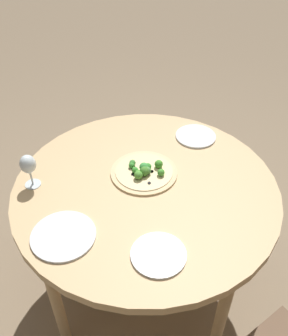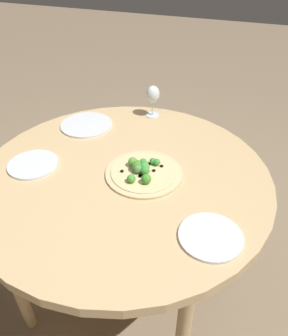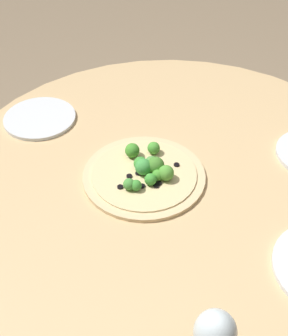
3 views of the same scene
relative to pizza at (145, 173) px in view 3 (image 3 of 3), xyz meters
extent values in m
plane|color=#847056|center=(0.01, -0.08, -0.76)|extent=(12.00, 12.00, 0.00)
cylinder|color=tan|center=(0.01, -0.08, -0.03)|extent=(1.14, 1.14, 0.04)
cylinder|color=tan|center=(0.37, -0.43, -0.41)|extent=(0.05, 0.05, 0.70)
cylinder|color=tan|center=(0.37, 0.28, -0.41)|extent=(0.05, 0.05, 0.70)
cylinder|color=brown|center=(0.59, -0.46, -0.54)|extent=(0.04, 0.04, 0.43)
cylinder|color=#DBBC89|center=(0.00, 0.00, -0.01)|extent=(0.30, 0.30, 0.01)
cylinder|color=beige|center=(0.00, 0.00, 0.00)|extent=(0.26, 0.26, 0.00)
sphere|color=#46903B|center=(-0.06, 0.04, 0.01)|extent=(0.03, 0.03, 0.03)
sphere|color=green|center=(0.02, 0.01, 0.02)|extent=(0.03, 0.03, 0.03)
sphere|color=#46922F|center=(-0.02, -0.03, 0.01)|extent=(0.03, 0.03, 0.03)
sphere|color=green|center=(-0.04, -0.01, 0.01)|extent=(0.03, 0.03, 0.03)
sphere|color=#45822E|center=(0.00, -0.02, 0.02)|extent=(0.04, 0.04, 0.04)
sphere|color=#518C43|center=(0.01, -0.02, 0.02)|extent=(0.04, 0.04, 0.04)
sphere|color=green|center=(0.00, 0.00, 0.02)|extent=(0.04, 0.04, 0.04)
sphere|color=#529A36|center=(-0.02, -0.05, 0.02)|extent=(0.04, 0.04, 0.04)
sphere|color=#499A35|center=(0.08, -0.02, 0.02)|extent=(0.03, 0.03, 0.03)
sphere|color=#428F2D|center=(0.06, 0.03, 0.02)|extent=(0.04, 0.04, 0.04)
sphere|color=#3E9135|center=(-0.06, 0.02, 0.01)|extent=(0.03, 0.03, 0.03)
cylinder|color=black|center=(-0.05, 0.06, 0.00)|extent=(0.01, 0.01, 0.00)
cylinder|color=black|center=(-0.05, -0.03, 0.00)|extent=(0.01, 0.01, 0.00)
cylinder|color=black|center=(0.01, 0.00, 0.00)|extent=(0.01, 0.01, 0.00)
cylinder|color=black|center=(0.03, 0.00, 0.00)|extent=(0.01, 0.01, 0.00)
cylinder|color=black|center=(-0.04, -0.03, 0.00)|extent=(0.01, 0.01, 0.00)
cylinder|color=black|center=(0.03, -0.08, 0.00)|extent=(0.01, 0.01, 0.00)
cylinder|color=black|center=(-0.02, 0.04, 0.00)|extent=(0.01, 0.01, 0.00)
cylinder|color=black|center=(0.03, 0.00, 0.00)|extent=(0.01, 0.01, 0.00)
cylinder|color=black|center=(-0.01, 0.02, 0.00)|extent=(0.01, 0.01, 0.00)
cylinder|color=black|center=(-0.05, 0.01, 0.00)|extent=(0.01, 0.01, 0.00)
ellipsoid|color=silver|center=(-0.47, -0.12, 0.10)|extent=(0.07, 0.07, 0.08)
cylinder|color=silver|center=(0.23, 0.30, -0.01)|extent=(0.20, 0.20, 0.01)
camera|label=1|loc=(0.13, -1.25, 1.09)|focal=40.00mm
camera|label=2|loc=(0.94, 0.34, 0.77)|focal=35.00mm
camera|label=3|loc=(-0.84, -0.02, 0.76)|focal=50.00mm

